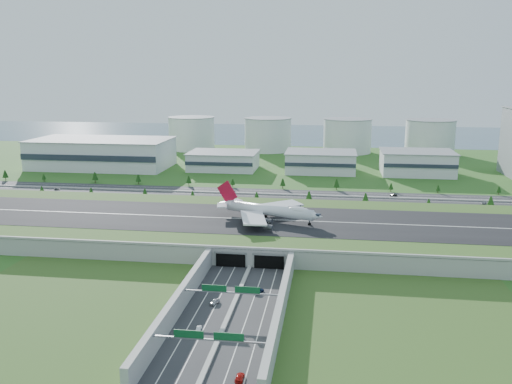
# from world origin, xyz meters

# --- Properties ---
(ground) EXTENTS (1200.00, 1200.00, 0.00)m
(ground) POSITION_xyz_m (0.00, 0.00, 0.00)
(ground) COLOR #2E5219
(ground) RESTS_ON ground
(airfield_deck) EXTENTS (520.00, 100.00, 9.20)m
(airfield_deck) POSITION_xyz_m (0.00, -0.09, 4.12)
(airfield_deck) COLOR gray
(airfield_deck) RESTS_ON ground
(underpass_road) EXTENTS (38.80, 120.40, 8.00)m
(underpass_road) POSITION_xyz_m (0.00, -99.42, 3.43)
(underpass_road) COLOR #28282B
(underpass_road) RESTS_ON ground
(sign_gantry_near) EXTENTS (38.70, 0.70, 9.80)m
(sign_gantry_near) POSITION_xyz_m (0.00, -95.04, 6.95)
(sign_gantry_near) COLOR gray
(sign_gantry_near) RESTS_ON ground
(sign_gantry_far) EXTENTS (38.70, 0.70, 9.80)m
(sign_gantry_far) POSITION_xyz_m (0.00, -130.04, 6.95)
(sign_gantry_far) COLOR gray
(sign_gantry_far) RESTS_ON ground
(north_expressway) EXTENTS (560.00, 36.00, 0.12)m
(north_expressway) POSITION_xyz_m (0.00, 95.00, 0.06)
(north_expressway) COLOR #28282B
(north_expressway) RESTS_ON ground
(tree_row) EXTENTS (498.66, 48.73, 8.45)m
(tree_row) POSITION_xyz_m (13.53, 95.66, 4.63)
(tree_row) COLOR #3D2819
(tree_row) RESTS_ON ground
(hangar_west) EXTENTS (120.00, 60.00, 25.00)m
(hangar_west) POSITION_xyz_m (-170.00, 185.00, 12.50)
(hangar_west) COLOR silver
(hangar_west) RESTS_ON ground
(hangar_mid_a) EXTENTS (58.00, 42.00, 15.00)m
(hangar_mid_a) POSITION_xyz_m (-60.00, 190.00, 7.50)
(hangar_mid_a) COLOR silver
(hangar_mid_a) RESTS_ON ground
(hangar_mid_b) EXTENTS (58.00, 42.00, 17.00)m
(hangar_mid_b) POSITION_xyz_m (25.00, 190.00, 8.50)
(hangar_mid_b) COLOR silver
(hangar_mid_b) RESTS_ON ground
(hangar_mid_c) EXTENTS (58.00, 42.00, 19.00)m
(hangar_mid_c) POSITION_xyz_m (105.00, 190.00, 9.50)
(hangar_mid_c) COLOR silver
(hangar_mid_c) RESTS_ON ground
(fuel_tank_a) EXTENTS (50.00, 50.00, 35.00)m
(fuel_tank_a) POSITION_xyz_m (-120.00, 310.00, 17.50)
(fuel_tank_a) COLOR silver
(fuel_tank_a) RESTS_ON ground
(fuel_tank_b) EXTENTS (50.00, 50.00, 35.00)m
(fuel_tank_b) POSITION_xyz_m (-35.00, 310.00, 17.50)
(fuel_tank_b) COLOR silver
(fuel_tank_b) RESTS_ON ground
(fuel_tank_c) EXTENTS (50.00, 50.00, 35.00)m
(fuel_tank_c) POSITION_xyz_m (50.00, 310.00, 17.50)
(fuel_tank_c) COLOR silver
(fuel_tank_c) RESTS_ON ground
(fuel_tank_d) EXTENTS (50.00, 50.00, 35.00)m
(fuel_tank_d) POSITION_xyz_m (135.00, 310.00, 17.50)
(fuel_tank_d) COLOR silver
(fuel_tank_d) RESTS_ON ground
(bay_water) EXTENTS (1200.00, 260.00, 0.06)m
(bay_water) POSITION_xyz_m (0.00, 480.00, 0.03)
(bay_water) COLOR #365367
(bay_water) RESTS_ON ground
(boeing_747) EXTENTS (58.86, 54.69, 18.95)m
(boeing_747) POSITION_xyz_m (2.26, 0.20, 13.40)
(boeing_747) COLOR white
(boeing_747) RESTS_ON airfield_deck
(car_0) EXTENTS (3.53, 5.31, 1.68)m
(car_0) POSITION_xyz_m (-7.06, -89.72, 0.96)
(car_0) COLOR #B4B4B9
(car_0) RESTS_ON ground
(car_1) EXTENTS (1.65, 4.16, 1.35)m
(car_1) POSITION_xyz_m (-7.81, -111.37, 0.79)
(car_1) COLOR white
(car_1) RESTS_ON ground
(car_2) EXTENTS (4.33, 5.91, 1.49)m
(car_2) POSITION_xyz_m (7.61, -77.09, 0.87)
(car_2) COLOR #0D1E42
(car_2) RESTS_ON ground
(car_3) EXTENTS (2.30, 5.43, 1.56)m
(car_3) POSITION_xyz_m (10.57, -138.33, 0.90)
(car_3) COLOR #B71510
(car_3) RESTS_ON ground
(car_4) EXTENTS (4.31, 2.32, 1.39)m
(car_4) POSITION_xyz_m (-163.14, 88.79, 0.82)
(car_4) COLOR #5D5F63
(car_4) RESTS_ON ground
(car_5) EXTENTS (4.96, 1.80, 1.63)m
(car_5) POSITION_xyz_m (77.29, 101.29, 0.93)
(car_5) COLOR black
(car_5) RESTS_ON ground
(car_6) EXTENTS (5.68, 3.97, 1.44)m
(car_6) POSITION_xyz_m (133.68, 86.62, 0.84)
(car_6) COLOR #A7A6AB
(car_6) RESTS_ON ground
(car_7) EXTENTS (5.58, 3.28, 1.52)m
(car_7) POSITION_xyz_m (-37.19, 103.45, 0.88)
(car_7) COLOR white
(car_7) RESTS_ON ground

